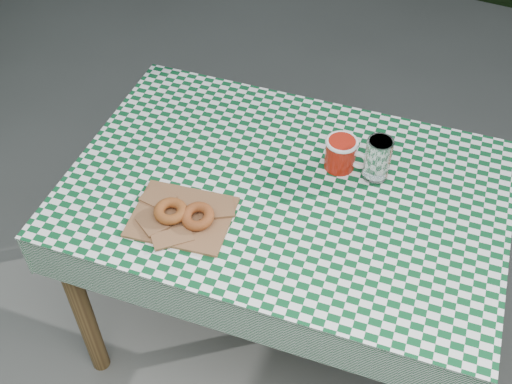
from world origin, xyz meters
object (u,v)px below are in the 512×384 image
Objects in this scene: paper_bag at (182,216)px; coffee_mug at (340,154)px; drinking_glass at (378,159)px; table at (282,267)px.

paper_bag is 1.51× the size of coffee_mug.
drinking_glass is at bearing 5.61° from coffee_mug.
coffee_mug is at bearing 47.70° from table.
coffee_mug reaches higher than paper_bag.
coffee_mug is (0.11, 0.15, 0.43)m from table.
coffee_mug is (0.32, 0.37, 0.04)m from paper_bag.
table is 9.05× the size of drinking_glass.
drinking_glass reaches higher than table.
paper_bag is 0.57m from drinking_glass.
table is 0.50m from paper_bag.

